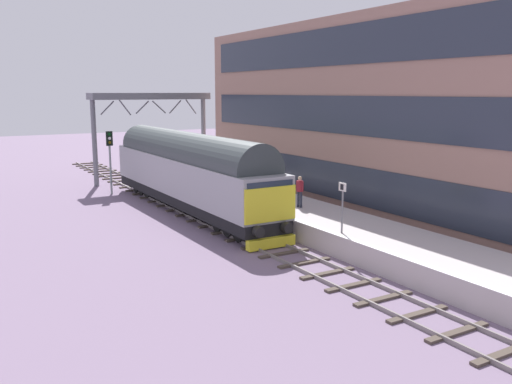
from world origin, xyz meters
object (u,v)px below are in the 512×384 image
at_px(platform_number_sign, 342,200).
at_px(waiting_passenger, 300,189).
at_px(signal_post_near, 110,154).
at_px(diesel_locomotive, 188,170).

relative_size(platform_number_sign, waiting_passenger, 1.33).
bearing_deg(signal_post_near, waiting_passenger, -67.24).
height_order(diesel_locomotive, platform_number_sign, diesel_locomotive).
bearing_deg(waiting_passenger, signal_post_near, 13.02).
height_order(diesel_locomotive, waiting_passenger, diesel_locomotive).
bearing_deg(diesel_locomotive, signal_post_near, 106.75).
bearing_deg(platform_number_sign, waiting_passenger, 74.09).
xyz_separation_m(diesel_locomotive, signal_post_near, (-2.37, 7.87, 0.32)).
bearing_deg(signal_post_near, platform_number_sign, -77.18).
distance_m(diesel_locomotive, signal_post_near, 8.23).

